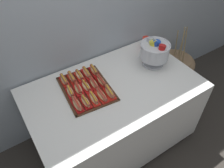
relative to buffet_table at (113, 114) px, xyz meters
The scene contains 22 objects.
ground_plane 0.42m from the buffet_table, ahead, with size 10.00×10.00×0.00m, color #38332D.
back_wall 1.04m from the buffet_table, 90.00° to the left, with size 6.00×0.10×2.60m, color #9EA8B2.
buffet_table is the anchor object (origin of this frame).
floor_vase 1.13m from the buffet_table, 11.99° to the left, with size 0.58×0.58×1.00m.
serving_tray 0.46m from the buffet_table, 151.80° to the left, with size 0.45×0.56×0.01m.
hot_dog_0 0.56m from the buffet_table, behind, with size 0.07×0.17×0.06m.
hot_dog_1 0.52m from the buffet_table, behind, with size 0.07×0.16×0.06m.
hot_dog_2 0.48m from the buffet_table, 168.22° to the right, with size 0.08×0.17×0.06m.
hot_dog_3 0.45m from the buffet_table, 160.54° to the right, with size 0.08×0.17×0.06m.
hot_dog_4 0.43m from the buffet_table, 142.79° to the right, with size 0.09×0.17×0.06m.
hot_dog_5 0.57m from the buffet_table, 160.38° to the left, with size 0.08×0.16×0.06m.
hot_dog_6 0.52m from the buffet_table, 157.06° to the left, with size 0.09×0.16×0.06m.
hot_dog_7 0.48m from the buffet_table, 151.80° to the left, with size 0.08×0.16×0.06m.
hot_dog_8 0.45m from the buffet_table, 142.47° to the left, with size 0.08×0.17×0.06m.
hot_dog_9 0.43m from the buffet_table, 123.37° to the left, with size 0.07×0.17×0.06m.
hot_dog_10 0.62m from the buffet_table, 139.89° to the left, with size 0.07×0.16×0.06m.
hot_dog_11 0.58m from the buffet_table, 133.74° to the left, with size 0.07×0.17×0.06m.
hot_dog_12 0.54m from the buffet_table, 125.56° to the left, with size 0.08×0.16×0.06m.
hot_dog_13 0.51m from the buffet_table, 114.72° to the left, with size 0.07×0.18×0.06m.
hot_dog_14 0.50m from the buffet_table, 100.86° to the left, with size 0.08×0.17×0.06m.
punch_bowl 0.76m from the buffet_table, ahead, with size 0.29×0.29×0.28m.
cup_stack 0.85m from the buffet_table, 27.57° to the left, with size 0.08×0.08×0.14m.
Camera 1 is at (-0.79, -1.20, 2.21)m, focal length 35.54 mm.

